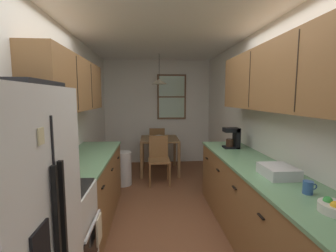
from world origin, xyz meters
name	(u,v)px	position (x,y,z in m)	size (l,w,h in m)	color
ground_plane	(164,209)	(0.00, 1.00, 0.00)	(12.00, 12.00, 0.00)	brown
wall_left	(65,124)	(-1.35, 1.00, 1.27)	(0.10, 9.00, 2.55)	white
wall_right	(256,123)	(1.35, 1.00, 1.27)	(0.10, 9.00, 2.55)	white
wall_back	(157,112)	(0.00, 3.65, 1.27)	(4.40, 0.10, 2.55)	white
ceiling_slab	(163,27)	(0.00, 1.00, 2.59)	(4.40, 9.00, 0.08)	white
stove_range	(50,245)	(-0.99, -0.50, 0.47)	(0.66, 0.61, 1.10)	white
microwave_over_range	(25,102)	(-1.11, -0.50, 1.61)	(0.39, 0.63, 0.31)	black
counter_left	(89,188)	(-1.00, 0.74, 0.45)	(0.64, 1.88, 0.90)	olive
upper_cabinets_left	(72,85)	(-1.14, 0.69, 1.80)	(0.33, 1.96, 0.64)	olive
counter_right	(262,209)	(1.00, 0.00, 0.45)	(0.64, 3.07, 0.90)	olive
upper_cabinets_right	(285,76)	(1.14, -0.05, 1.85)	(0.33, 2.75, 0.70)	olive
dining_table	(159,144)	(0.01, 2.78, 0.63)	(0.81, 0.90, 0.75)	brown
dining_chair_near	(159,157)	(-0.02, 2.12, 0.50)	(0.41, 0.41, 0.90)	olive
dining_chair_far	(157,144)	(-0.01, 3.44, 0.50)	(0.43, 0.43, 0.90)	olive
pendant_light	(159,82)	(0.01, 2.78, 1.97)	(0.33, 0.33, 0.63)	black
back_window	(172,97)	(0.35, 3.58, 1.65)	(0.71, 0.05, 1.10)	brown
trash_bin	(123,168)	(-0.70, 2.05, 0.31)	(0.31, 0.31, 0.63)	silver
storage_canister	(71,162)	(-1.00, 0.10, 0.98)	(0.12, 0.12, 0.17)	red
dish_towel	(99,229)	(-0.64, -0.35, 0.50)	(0.02, 0.16, 0.24)	beige
coffee_maker	(233,137)	(1.03, 1.03, 1.06)	(0.22, 0.18, 0.30)	black
mug_by_coffeemaker	(308,187)	(1.03, -0.66, 0.95)	(0.11, 0.08, 0.10)	#335999
fruit_bowl	(336,207)	(1.01, -0.96, 0.94)	(0.21, 0.21, 0.09)	silver
dish_rack	(278,171)	(1.02, -0.25, 0.95)	(0.28, 0.34, 0.10)	silver
table_serving_bowl	(159,137)	(0.01, 2.79, 0.78)	(0.17, 0.17, 0.06)	silver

